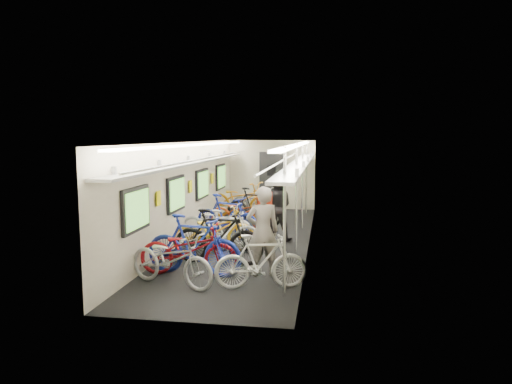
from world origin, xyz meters
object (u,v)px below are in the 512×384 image
(backpack, at_px, (265,202))
(passenger_mid, at_px, (276,207))
(passenger_near, at_px, (263,231))
(bicycle_1, at_px, (193,245))
(bicycle_0, at_px, (171,259))

(backpack, bearing_deg, passenger_mid, 93.99)
(passenger_near, height_order, backpack, passenger_near)
(bicycle_1, distance_m, passenger_mid, 3.28)
(passenger_near, distance_m, passenger_mid, 2.88)
(bicycle_0, height_order, bicycle_1, bicycle_1)
(passenger_mid, bearing_deg, bicycle_1, 66.96)
(bicycle_0, bearing_deg, backpack, -23.60)
(passenger_near, bearing_deg, backpack, -103.61)
(bicycle_0, distance_m, bicycle_1, 0.67)
(passenger_near, height_order, passenger_mid, same)
(bicycle_1, height_order, passenger_mid, passenger_mid)
(passenger_mid, bearing_deg, passenger_near, 89.58)
(bicycle_0, xyz_separation_m, passenger_near, (1.46, 0.80, 0.37))
(bicycle_1, relative_size, backpack, 4.94)
(bicycle_1, relative_size, passenger_near, 1.14)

